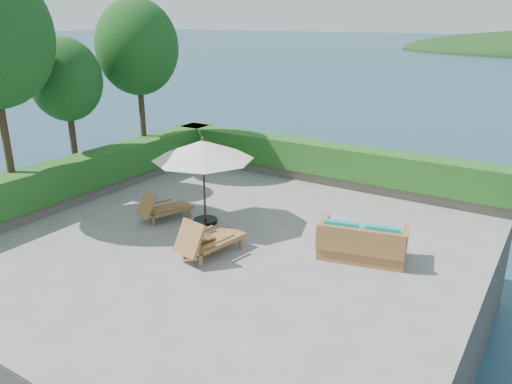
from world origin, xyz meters
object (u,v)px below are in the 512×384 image
Objects in this scene: lounge_right at (207,240)px; patio_umbrella at (203,151)px; side_table at (203,240)px; lounge_left at (162,208)px; wicker_loveseat at (362,244)px.

patio_umbrella is at bearing 139.46° from lounge_right.
patio_umbrella is 2.59m from side_table.
patio_umbrella is 2.62m from lounge_right.
side_table is (2.31, -1.11, 0.01)m from lounge_left.
patio_umbrella is at bearing 43.45° from lounge_left.
wicker_loveseat is (3.13, 1.82, -0.04)m from lounge_right.
wicker_loveseat is (4.43, 0.24, -1.66)m from patio_umbrella.
patio_umbrella is 1.60× the size of lounge_right.
lounge_right is at bearing -163.08° from wicker_loveseat.
wicker_loveseat is at bearing 40.06° from lounge_right.
patio_umbrella reaches higher than wicker_loveseat.
lounge_right reaches higher than wicker_loveseat.
lounge_left is 3.12× the size of side_table.
lounge_left is 0.88× the size of lounge_right.
lounge_right is 0.14m from side_table.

